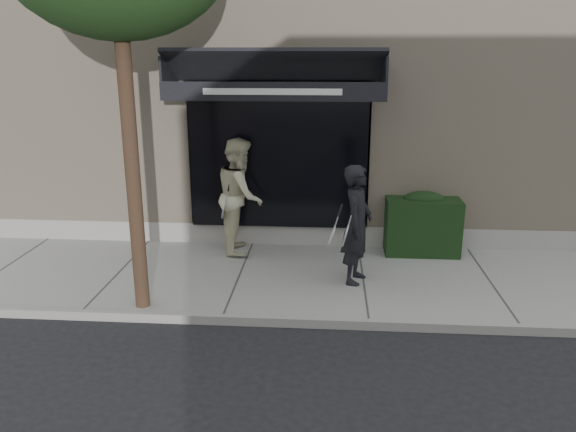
{
  "coord_description": "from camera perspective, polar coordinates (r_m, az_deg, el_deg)",
  "views": [
    {
      "loc": [
        -0.59,
        -8.48,
        3.6
      ],
      "look_at": [
        -1.26,
        0.6,
        0.94
      ],
      "focal_mm": 35.0,
      "sensor_mm": 36.0,
      "label": 1
    }
  ],
  "objects": [
    {
      "name": "pedestrian_front",
      "position": [
        8.7,
        7.01,
        -0.88
      ],
      "size": [
        0.79,
        0.91,
        1.87
      ],
      "color": "black",
      "rests_on": "sidewalk"
    },
    {
      "name": "ground",
      "position": [
        9.23,
        7.58,
        -6.84
      ],
      "size": [
        80.0,
        80.0,
        0.0
      ],
      "primitive_type": "plane",
      "color": "black",
      "rests_on": "ground"
    },
    {
      "name": "sidewalk",
      "position": [
        9.21,
        7.6,
        -6.5
      ],
      "size": [
        20.0,
        3.0,
        0.12
      ],
      "primitive_type": "cube",
      "color": "gray",
      "rests_on": "ground"
    },
    {
      "name": "curb",
      "position": [
        7.8,
        8.22,
        -10.83
      ],
      "size": [
        20.0,
        0.1,
        0.14
      ],
      "primitive_type": "cube",
      "color": "gray",
      "rests_on": "ground"
    },
    {
      "name": "pedestrian_back",
      "position": [
        10.04,
        -4.87,
        2.09
      ],
      "size": [
        0.91,
        1.1,
        2.06
      ],
      "color": "beige",
      "rests_on": "sidewalk"
    },
    {
      "name": "hedge",
      "position": [
        10.3,
        13.47,
        -0.78
      ],
      "size": [
        1.3,
        0.7,
        1.14
      ],
      "color": "black",
      "rests_on": "sidewalk"
    },
    {
      "name": "building_facade",
      "position": [
        13.47,
        6.84,
        12.5
      ],
      "size": [
        14.3,
        8.04,
        5.64
      ],
      "color": "#C0AD92",
      "rests_on": "ground"
    }
  ]
}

